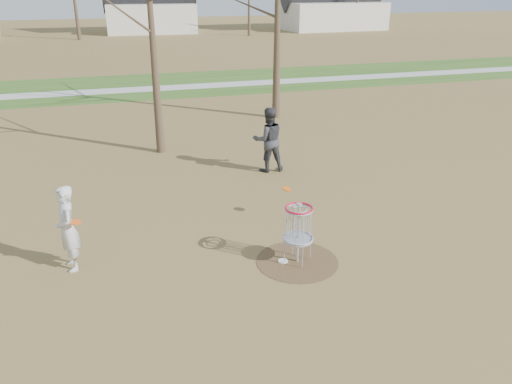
{
  "coord_description": "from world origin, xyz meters",
  "views": [
    {
      "loc": [
        -3.51,
        -8.81,
        5.67
      ],
      "look_at": [
        -0.5,
        1.5,
        1.1
      ],
      "focal_mm": 35.0,
      "sensor_mm": 36.0,
      "label": 1
    }
  ],
  "objects_px": {
    "player_standing": "(67,229)",
    "disc_grounded": "(283,261)",
    "disc_golf_basket": "(299,224)",
    "player_throwing": "(268,140)"
  },
  "relations": [
    {
      "from": "player_standing",
      "to": "disc_golf_basket",
      "type": "relative_size",
      "value": 1.38
    },
    {
      "from": "player_standing",
      "to": "disc_golf_basket",
      "type": "height_order",
      "value": "player_standing"
    },
    {
      "from": "player_standing",
      "to": "disc_grounded",
      "type": "bearing_deg",
      "value": 63.91
    },
    {
      "from": "player_throwing",
      "to": "disc_grounded",
      "type": "distance_m",
      "value": 5.8
    },
    {
      "from": "player_standing",
      "to": "disc_grounded",
      "type": "height_order",
      "value": "player_standing"
    },
    {
      "from": "player_standing",
      "to": "disc_golf_basket",
      "type": "xyz_separation_m",
      "value": [
        4.68,
        -1.11,
        -0.02
      ]
    },
    {
      "from": "player_throwing",
      "to": "disc_golf_basket",
      "type": "xyz_separation_m",
      "value": [
        -1.11,
        -5.6,
        -0.12
      ]
    },
    {
      "from": "disc_grounded",
      "to": "disc_golf_basket",
      "type": "xyz_separation_m",
      "value": [
        0.31,
        -0.07,
        0.89
      ]
    },
    {
      "from": "player_throwing",
      "to": "disc_golf_basket",
      "type": "height_order",
      "value": "player_throwing"
    },
    {
      "from": "disc_grounded",
      "to": "player_standing",
      "type": "bearing_deg",
      "value": 166.69
    }
  ]
}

